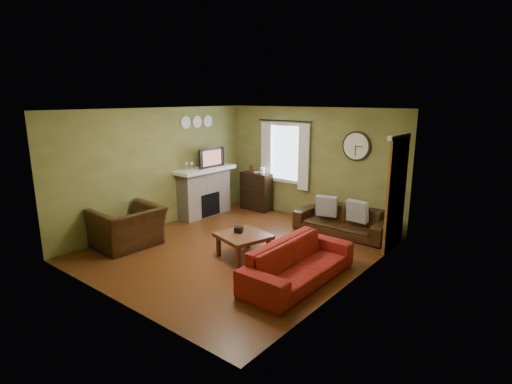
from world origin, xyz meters
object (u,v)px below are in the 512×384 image
Objects in this scene: sofa_brown at (342,220)px; coffee_table at (243,246)px; armchair at (128,227)px; sofa_red at (299,262)px; bookshelf at (256,191)px.

sofa_brown is 2.46× the size of coffee_table.
armchair is 1.47× the size of coffee_table.
coffee_table is (2.07, 0.99, -0.17)m from armchair.
sofa_red is at bearing -78.37° from sofa_brown.
sofa_red is (3.08, -2.77, -0.17)m from bookshelf.
sofa_red is 2.64× the size of coffee_table.
bookshelf is 0.45× the size of sofa_red.
bookshelf reaches higher than coffee_table.
bookshelf is 1.18× the size of coffee_table.
coffee_table is at bearing 117.82° from armchair.
armchair is (-3.37, -0.79, 0.08)m from sofa_red.
sofa_red reaches higher than sofa_brown.
armchair reaches higher than sofa_brown.
bookshelf is at bearing 173.16° from sofa_brown.
sofa_brown is at bearing 70.67° from coffee_table.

